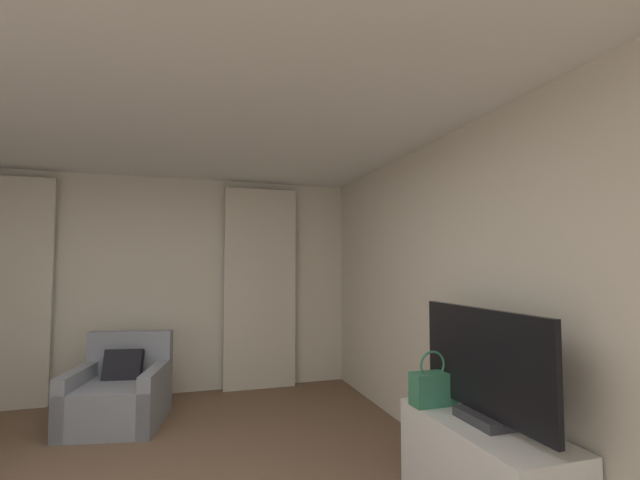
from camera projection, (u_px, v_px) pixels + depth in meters
The scene contains 9 objects.
wall_window at pixel (144, 285), 5.11m from camera, with size 5.12×0.06×2.60m.
wall_right at pixel (494, 298), 2.97m from camera, with size 0.06×6.12×2.60m.
ceiling at pixel (96, 61), 2.30m from camera, with size 5.12×6.12×0.06m, color white.
curtain_left_panel at pixel (5, 291), 4.58m from camera, with size 0.90×0.06×2.50m.
curtain_right_panel at pixel (260, 287), 5.39m from camera, with size 0.90×0.06×2.50m.
armchair at pixel (119, 395), 4.14m from camera, with size 0.97×0.99×0.84m.
tv_console at pixel (484, 471), 2.58m from camera, with size 0.51×1.15×0.58m.
tv_flatscreen at pixel (483, 368), 2.60m from camera, with size 0.20×1.13×0.69m.
handbag_primary at pixel (433, 387), 2.92m from camera, with size 0.30×0.14×0.37m.
Camera 1 is at (0.49, -2.50, 1.53)m, focal length 24.00 mm.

